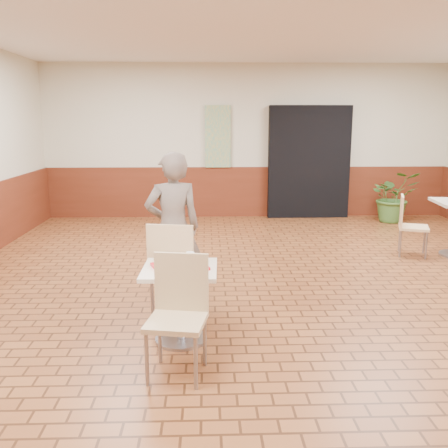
{
  "coord_description": "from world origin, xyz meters",
  "views": [
    {
      "loc": [
        -0.83,
        -4.95,
        1.92
      ],
      "look_at": [
        -0.66,
        -0.31,
        0.95
      ],
      "focal_mm": 40.0,
      "sensor_mm": 36.0,
      "label": 1
    }
  ],
  "objects_px": {
    "ring_donut": "(165,260)",
    "chair_main_front": "(178,308)",
    "chair_main_back": "(174,265)",
    "serving_tray": "(180,266)",
    "customer": "(173,228)",
    "long_john_donut": "(188,264)",
    "paper_cup": "(190,257)",
    "chair_second_left": "(409,222)",
    "main_table": "(180,292)",
    "potted_plant": "(394,197)"
  },
  "relations": [
    {
      "from": "ring_donut",
      "to": "chair_main_front",
      "type": "bearing_deg",
      "value": -76.61
    },
    {
      "from": "chair_main_back",
      "to": "serving_tray",
      "type": "relative_size",
      "value": 2.2
    },
    {
      "from": "customer",
      "to": "chair_main_back",
      "type": "bearing_deg",
      "value": 79.74
    },
    {
      "from": "serving_tray",
      "to": "chair_main_front",
      "type": "bearing_deg",
      "value": -88.35
    },
    {
      "from": "customer",
      "to": "long_john_donut",
      "type": "height_order",
      "value": "customer"
    },
    {
      "from": "paper_cup",
      "to": "chair_second_left",
      "type": "relative_size",
      "value": 0.11
    },
    {
      "from": "main_table",
      "to": "serving_tray",
      "type": "height_order",
      "value": "serving_tray"
    },
    {
      "from": "chair_main_back",
      "to": "potted_plant",
      "type": "relative_size",
      "value": 0.99
    },
    {
      "from": "main_table",
      "to": "customer",
      "type": "distance_m",
      "value": 1.06
    },
    {
      "from": "long_john_donut",
      "to": "paper_cup",
      "type": "bearing_deg",
      "value": 83.92
    },
    {
      "from": "main_table",
      "to": "chair_main_front",
      "type": "distance_m",
      "value": 0.55
    },
    {
      "from": "serving_tray",
      "to": "paper_cup",
      "type": "relative_size",
      "value": 4.72
    },
    {
      "from": "main_table",
      "to": "serving_tray",
      "type": "bearing_deg",
      "value": 90.0
    },
    {
      "from": "main_table",
      "to": "ring_donut",
      "type": "distance_m",
      "value": 0.31
    },
    {
      "from": "serving_tray",
      "to": "long_john_donut",
      "type": "xyz_separation_m",
      "value": [
        0.08,
        -0.05,
        0.04
      ]
    },
    {
      "from": "ring_donut",
      "to": "potted_plant",
      "type": "height_order",
      "value": "potted_plant"
    },
    {
      "from": "chair_main_front",
      "to": "chair_main_back",
      "type": "relative_size",
      "value": 0.95
    },
    {
      "from": "chair_second_left",
      "to": "serving_tray",
      "type": "bearing_deg",
      "value": 150.54
    },
    {
      "from": "main_table",
      "to": "chair_second_left",
      "type": "distance_m",
      "value": 4.18
    },
    {
      "from": "main_table",
      "to": "long_john_donut",
      "type": "bearing_deg",
      "value": -34.05
    },
    {
      "from": "serving_tray",
      "to": "potted_plant",
      "type": "relative_size",
      "value": 0.45
    },
    {
      "from": "paper_cup",
      "to": "customer",
      "type": "bearing_deg",
      "value": 102.72
    },
    {
      "from": "customer",
      "to": "paper_cup",
      "type": "distance_m",
      "value": 0.95
    },
    {
      "from": "paper_cup",
      "to": "serving_tray",
      "type": "bearing_deg",
      "value": -144.21
    },
    {
      "from": "ring_donut",
      "to": "customer",
      "type": "bearing_deg",
      "value": 89.11
    },
    {
      "from": "chair_second_left",
      "to": "potted_plant",
      "type": "height_order",
      "value": "potted_plant"
    },
    {
      "from": "ring_donut",
      "to": "main_table",
      "type": "bearing_deg",
      "value": -32.32
    },
    {
      "from": "serving_tray",
      "to": "long_john_donut",
      "type": "bearing_deg",
      "value": -34.05
    },
    {
      "from": "serving_tray",
      "to": "chair_second_left",
      "type": "bearing_deg",
      "value": 41.44
    },
    {
      "from": "chair_second_left",
      "to": "potted_plant",
      "type": "bearing_deg",
      "value": 3.36
    },
    {
      "from": "potted_plant",
      "to": "main_table",
      "type": "bearing_deg",
      "value": -126.47
    },
    {
      "from": "chair_main_back",
      "to": "long_john_donut",
      "type": "bearing_deg",
      "value": 115.79
    },
    {
      "from": "long_john_donut",
      "to": "potted_plant",
      "type": "xyz_separation_m",
      "value": [
        3.73,
        5.2,
        -0.23
      ]
    },
    {
      "from": "paper_cup",
      "to": "potted_plant",
      "type": "bearing_deg",
      "value": 53.84
    },
    {
      "from": "chair_main_back",
      "to": "ring_donut",
      "type": "bearing_deg",
      "value": 94.08
    },
    {
      "from": "chair_main_back",
      "to": "long_john_donut",
      "type": "height_order",
      "value": "chair_main_back"
    },
    {
      "from": "ring_donut",
      "to": "potted_plant",
      "type": "relative_size",
      "value": 0.11
    },
    {
      "from": "customer",
      "to": "ring_donut",
      "type": "bearing_deg",
      "value": 75.2
    },
    {
      "from": "chair_main_back",
      "to": "long_john_donut",
      "type": "relative_size",
      "value": 5.96
    },
    {
      "from": "long_john_donut",
      "to": "potted_plant",
      "type": "height_order",
      "value": "potted_plant"
    },
    {
      "from": "customer",
      "to": "paper_cup",
      "type": "bearing_deg",
      "value": 88.81
    },
    {
      "from": "serving_tray",
      "to": "potted_plant",
      "type": "bearing_deg",
      "value": 53.53
    },
    {
      "from": "chair_main_front",
      "to": "potted_plant",
      "type": "relative_size",
      "value": 0.94
    },
    {
      "from": "customer",
      "to": "serving_tray",
      "type": "distance_m",
      "value": 1.0
    },
    {
      "from": "long_john_donut",
      "to": "serving_tray",
      "type": "bearing_deg",
      "value": 145.95
    },
    {
      "from": "chair_main_back",
      "to": "serving_tray",
      "type": "bearing_deg",
      "value": 109.39
    },
    {
      "from": "ring_donut",
      "to": "chair_main_back",
      "type": "bearing_deg",
      "value": 84.37
    },
    {
      "from": "serving_tray",
      "to": "paper_cup",
      "type": "distance_m",
      "value": 0.13
    },
    {
      "from": "customer",
      "to": "serving_tray",
      "type": "bearing_deg",
      "value": 82.97
    },
    {
      "from": "customer",
      "to": "paper_cup",
      "type": "height_order",
      "value": "customer"
    }
  ]
}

